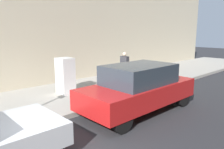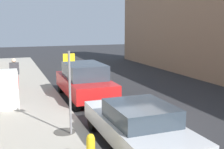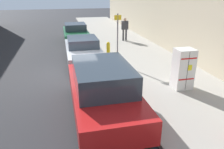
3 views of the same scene
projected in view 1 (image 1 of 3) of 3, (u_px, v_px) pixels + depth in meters
discarded_refrigerator at (65, 76)px, 9.85m from camera, size 0.73×0.64×1.62m
pedestrian_standing_near at (124, 65)px, 11.95m from camera, size 0.49×0.23×1.69m
parked_suv_red at (139, 87)px, 8.06m from camera, size 1.95×4.72×1.77m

